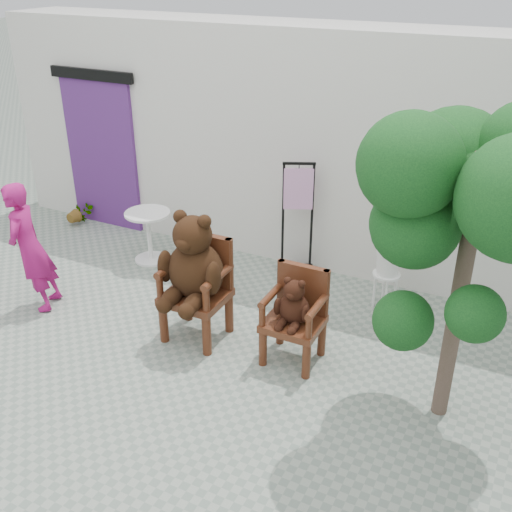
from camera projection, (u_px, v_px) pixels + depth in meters
The scene contains 11 objects.
ground_plane at pixel (185, 369), 6.04m from camera, with size 60.00×60.00×0.00m, color gray.
back_wall at pixel (306, 145), 7.83m from camera, with size 9.00×1.00×3.00m, color silver.
doorway at pixel (102, 150), 8.76m from camera, with size 1.40×0.11×2.33m.
chair_big at pixel (195, 270), 6.21m from camera, with size 0.72×0.77×1.46m.
chair_small at pixel (295, 309), 5.96m from camera, with size 0.57×0.52×0.99m.
person at pixel (30, 248), 6.78m from camera, with size 0.56×0.36×1.52m, color #A21363.
cafe_table at pixel (149, 231), 7.98m from camera, with size 0.60×0.60×0.70m.
display_stand at pixel (297, 233), 7.56m from camera, with size 0.55×0.50×1.51m.
stool_bucket at pixel (388, 259), 6.80m from camera, with size 0.32×0.32×1.45m.
tree at pixel (469, 188), 4.59m from camera, with size 1.64×1.74×2.81m.
potted_plant at pixel (79, 213), 9.18m from camera, with size 0.33×0.28×0.36m, color black.
Camera 1 is at (2.81, -4.04, 3.76)m, focal length 42.00 mm.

